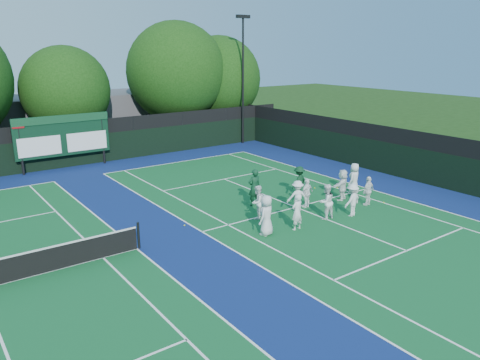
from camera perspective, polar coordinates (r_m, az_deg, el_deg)
ground at (r=22.86m, az=8.52°, el=-4.00°), size 120.00×120.00×0.00m
court_apron at (r=20.18m, az=-5.91°, el=-6.64°), size 34.00×32.00×0.01m
near_court at (r=23.53m, az=6.83°, el=-3.32°), size 11.05×23.85×0.01m
back_fence at (r=33.17m, az=-19.18°, el=3.97°), size 34.00×0.08×3.00m
divider_fence_right at (r=29.83m, az=19.77°, el=2.65°), size 0.08×32.00×3.00m
scoreboard at (r=32.36m, az=-20.80°, el=5.04°), size 6.00×0.21×3.55m
clubhouse at (r=41.78m, az=-17.30°, el=7.33°), size 18.00×6.00×4.00m
light_pole_right at (r=38.39m, az=0.36°, el=13.79°), size 1.20×0.30×10.12m
tree_c at (r=36.32m, az=-20.28°, el=10.00°), size 6.26×6.26×7.88m
tree_d at (r=39.66m, az=-7.62°, el=12.64°), size 8.11×8.11×9.81m
tree_e at (r=41.83m, az=-2.49°, el=12.01°), size 7.30×7.30×8.73m
tennis_ball_1 at (r=26.80m, az=9.08°, el=-0.95°), size 0.07×0.07×0.07m
tennis_ball_2 at (r=25.12m, az=17.13°, el=-2.62°), size 0.07×0.07×0.07m
tennis_ball_3 at (r=21.15m, az=-6.79°, el=-5.50°), size 0.07×0.07×0.07m
tennis_ball_5 at (r=27.05m, az=11.76°, el=-0.93°), size 0.07×0.07×0.07m
player_front_0 at (r=19.80m, az=3.25°, el=-4.31°), size 1.01×0.85×1.76m
player_front_1 at (r=20.48m, az=6.96°, el=-3.90°), size 0.63×0.44×1.63m
player_front_2 at (r=21.96m, az=10.45°, el=-2.61°), size 0.83×0.65×1.67m
player_front_3 at (r=22.62m, az=13.52°, el=-2.38°), size 1.10×0.73×1.58m
player_front_4 at (r=24.35m, az=15.36°, el=-1.29°), size 0.93×0.49×1.51m
player_back_0 at (r=21.66m, az=2.14°, el=-2.72°), size 0.93×0.83×1.60m
player_back_1 at (r=22.63m, az=7.00°, el=-2.02°), size 1.17×0.95×1.58m
player_back_2 at (r=23.40m, az=8.16°, el=-1.60°), size 0.92×0.50×1.48m
player_back_3 at (r=24.88m, az=12.37°, el=-0.57°), size 1.58×1.01×1.63m
player_back_4 at (r=26.00m, az=13.75°, el=0.15°), size 0.95×0.75×1.71m
coach_left at (r=23.39m, az=1.76°, el=-0.92°), size 0.74×0.53×1.89m
coach_right at (r=25.09m, az=7.20°, el=-0.17°), size 1.17×0.84×1.64m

